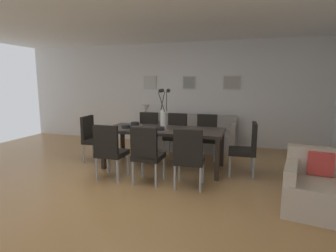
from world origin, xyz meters
The scene contains 26 objects.
ground_plane centered at (0.00, 0.00, 0.00)m, with size 9.00×9.00×0.00m, color #A87A47.
back_wall_panel centered at (0.00, 3.25, 1.30)m, with size 9.00×0.10×2.60m, color silver.
ceiling_panel centered at (0.00, 0.40, 2.64)m, with size 9.00×7.20×0.08m, color white.
dining_table centered at (0.27, 1.02, 0.67)m, with size 2.20×0.92×0.74m.
dining_chair_near_left centered at (-0.38, 0.17, 0.51)m, with size 0.45×0.45×0.92m.
dining_chair_near_right centered at (-0.39, 1.90, 0.51)m, with size 0.47×0.47×0.92m.
dining_chair_far_left centered at (0.27, 0.16, 0.51)m, with size 0.45×0.45×0.92m.
dining_chair_far_right centered at (0.28, 1.90, 0.51)m, with size 0.45×0.45×0.92m.
dining_chair_mid_left centered at (0.94, 0.16, 0.51)m, with size 0.47×0.47×0.92m.
dining_chair_mid_right centered at (0.93, 1.90, 0.51)m, with size 0.46×0.46×0.92m.
dining_chair_head_west centered at (-1.23, 1.02, 0.51)m, with size 0.47×0.47×0.92m.
dining_chair_head_east centered at (1.76, 1.01, 0.51)m, with size 0.46×0.46×0.92m.
centerpiece_vase centered at (0.27, 1.02, 1.02)m, with size 0.21×0.23×0.73m.
placemat_near_left centered at (-0.39, 0.82, 0.74)m, with size 0.32×0.32×0.01m, color #4C4742.
bowl_near_left centered at (-0.39, 0.82, 0.78)m, with size 0.17×0.17×0.07m.
placemat_near_right centered at (-0.39, 1.23, 0.74)m, with size 0.32×0.32×0.01m, color #4C4742.
bowl_near_right centered at (-0.39, 1.23, 0.78)m, with size 0.17×0.17×0.07m.
placemat_far_left centered at (0.27, 0.82, 0.74)m, with size 0.32×0.32×0.01m, color #4C4742.
bowl_far_left centered at (0.27, 0.82, 0.78)m, with size 0.17×0.17×0.07m.
sofa centered at (0.47, 2.70, 0.28)m, with size 2.06×0.84×0.80m.
side_table centered at (-0.76, 2.75, 0.26)m, with size 0.36×0.36×0.52m, color black.
table_lamp centered at (-0.76, 2.75, 0.89)m, with size 0.22×0.22×0.51m.
armchair centered at (2.65, -0.08, 0.29)m, with size 0.93×0.93×0.75m.
framed_picture_left centered at (-0.80, 3.18, 1.58)m, with size 0.35×0.03×0.35m.
framed_picture_center centered at (0.27, 3.18, 1.58)m, with size 0.34×0.03×0.34m.
framed_picture_right centered at (1.34, 3.18, 1.58)m, with size 0.42×0.03×0.34m.
Camera 1 is at (1.77, -3.64, 1.58)m, focal length 28.76 mm.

